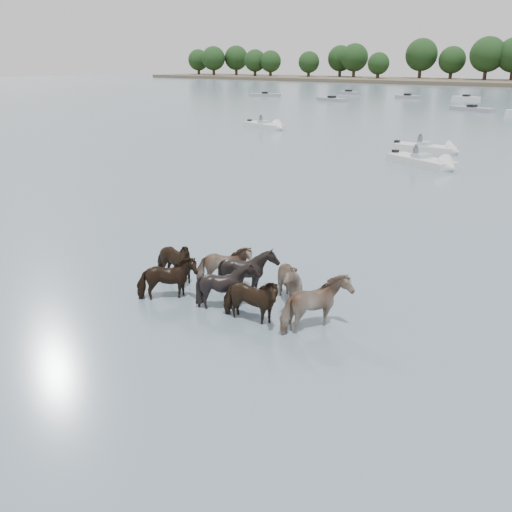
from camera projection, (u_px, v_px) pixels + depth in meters
The scene contains 7 objects.
ground at pixel (248, 291), 16.24m from camera, with size 400.00×400.00×0.00m, color #4B5C6B.
shoreline at pixel (367, 80), 168.27m from camera, with size 160.00×30.00×1.00m, color #4C4233.
pony_herd at pixel (238, 283), 15.29m from camera, with size 6.88×3.63×1.59m.
motorboat_a at pixel (434, 149), 40.25m from camera, with size 5.05×1.71×1.92m.
motorboat_b at pixel (429, 163), 34.92m from camera, with size 5.50×3.62×1.92m.
motorboat_f at pixel (269, 126), 54.10m from camera, with size 5.47×2.87×1.92m.
treeline at pixel (386, 58), 165.87m from camera, with size 145.50×22.05×12.45m.
Camera 1 is at (9.19, -11.75, 6.52)m, focal length 38.29 mm.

